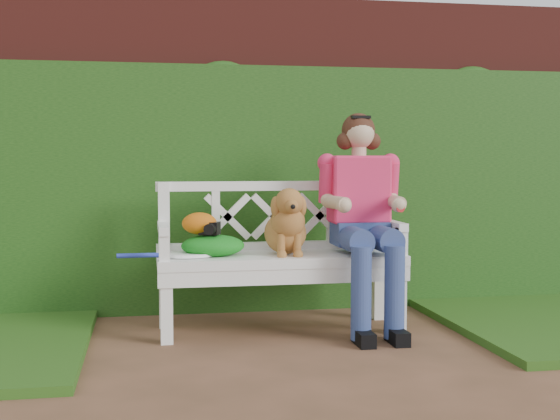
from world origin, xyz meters
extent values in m
plane|color=#523624|center=(0.00, 0.00, 0.00)|extent=(60.00, 60.00, 0.00)
cube|color=maroon|center=(0.00, 1.90, 1.10)|extent=(10.00, 0.30, 2.20)
cube|color=#2D5C1B|center=(0.00, 1.68, 0.85)|extent=(10.00, 0.18, 1.70)
cube|color=black|center=(-0.39, 0.97, 0.65)|extent=(0.14, 0.12, 0.08)
ellipsoid|color=#BC590D|center=(-0.45, 0.99, 0.68)|extent=(0.26, 0.23, 0.13)
camera|label=1|loc=(-0.77, -3.50, 1.07)|focal=48.00mm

